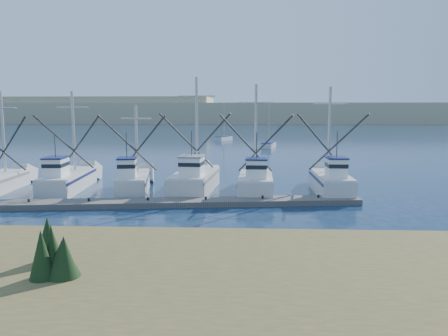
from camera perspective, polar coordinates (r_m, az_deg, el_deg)
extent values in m
plane|color=#0B1D33|center=(23.65, 7.76, -8.62)|extent=(500.00, 500.00, 0.00)
cube|color=#4C422D|center=(15.09, -21.41, -15.44)|extent=(40.00, 10.00, 1.60)
cube|color=#635F59|center=(30.69, -9.90, -4.52)|extent=(29.72, 5.53, 0.40)
cube|color=tan|center=(232.64, 3.26, 7.17)|extent=(360.00, 60.00, 10.00)
cylinder|color=#B7B2A8|center=(40.74, -26.90, 4.14)|extent=(0.22, 0.22, 6.79)
cube|color=silver|center=(38.30, -19.63, -1.69)|extent=(3.18, 8.94, 1.39)
cube|color=white|center=(36.06, -21.08, 0.01)|extent=(1.59, 2.25, 1.50)
cylinder|color=#B7B2A8|center=(39.27, -19.07, 4.53)|extent=(0.22, 0.22, 6.76)
cube|color=silver|center=(35.78, -11.69, -2.01)|extent=(3.42, 7.48, 1.41)
cube|color=white|center=(33.80, -12.53, -0.10)|extent=(1.57, 1.95, 1.50)
cylinder|color=#B7B2A8|center=(36.57, -11.36, 3.72)|extent=(0.22, 0.22, 5.59)
cube|color=silver|center=(35.52, -3.78, -1.83)|extent=(3.46, 8.70, 1.55)
cube|color=white|center=(33.16, -4.22, 0.16)|extent=(1.77, 2.20, 1.50)
cylinder|color=#B7B2A8|center=(36.50, -3.58, 5.74)|extent=(0.22, 0.22, 7.72)
cube|color=silver|center=(34.54, 4.16, -2.21)|extent=(2.84, 7.03, 1.42)
cube|color=white|center=(32.56, 4.26, -0.21)|extent=(1.56, 1.75, 1.50)
cylinder|color=#B7B2A8|center=(35.26, 4.18, 5.02)|extent=(0.22, 0.22, 7.17)
cube|color=silver|center=(35.38, 13.75, -2.09)|extent=(2.40, 7.36, 1.52)
cube|color=white|center=(33.33, 14.44, -0.07)|extent=(1.38, 1.80, 1.50)
cylinder|color=#B7B2A8|center=(36.17, 13.58, 4.82)|extent=(0.22, 0.22, 6.88)
cube|color=silver|center=(77.48, 5.88, 3.00)|extent=(2.99, 6.65, 0.90)
cylinder|color=#B7B2A8|center=(77.57, 5.91, 6.00)|extent=(0.12, 0.12, 7.20)
cube|color=silver|center=(95.07, -0.01, 3.88)|extent=(3.63, 5.77, 0.90)
cylinder|color=#B7B2A8|center=(95.19, 0.00, 6.33)|extent=(0.12, 0.12, 7.20)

